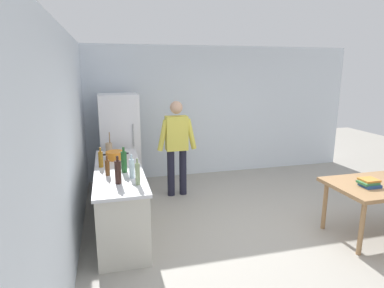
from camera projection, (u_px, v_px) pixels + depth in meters
The scene contains 16 objects.
ground_plane at pixel (274, 237), 4.45m from camera, with size 14.00×14.00×0.00m, color #9E998E.
wall_back at pixel (209, 111), 6.97m from camera, with size 6.40×0.12×2.70m, color silver.
wall_left at pixel (64, 149), 3.69m from camera, with size 0.12×5.60×2.70m, color silver.
kitchen_counter at pixel (120, 198), 4.61m from camera, with size 0.64×2.20×0.90m.
refrigerator at pixel (120, 143), 6.04m from camera, with size 0.70×0.67×1.80m.
person at pixel (177, 142), 5.73m from camera, with size 0.70×0.22×1.70m.
dining_table at pixel (382, 189), 4.36m from camera, with size 1.40×0.90×0.75m.
cooking_pot at pixel (115, 155), 4.93m from camera, with size 0.40×0.28×0.12m.
utensil_jar at pixel (109, 147), 5.40m from camera, with size 0.11×0.11×0.32m.
bottle_water_clear at pixel (132, 168), 4.07m from camera, with size 0.07×0.07×0.30m.
bottle_wine_green at pixel (124, 162), 4.29m from camera, with size 0.08×0.08×0.34m.
bottle_wine_dark at pixel (118, 172), 3.86m from camera, with size 0.08×0.08×0.34m.
bottle_vinegar_tall at pixel (138, 174), 3.83m from camera, with size 0.06×0.06×0.32m.
bottle_beer_brown at pixel (107, 167), 4.18m from camera, with size 0.06×0.06×0.26m.
bottle_oil_amber at pixel (101, 159), 4.52m from camera, with size 0.06×0.06×0.28m.
book_stack at pixel (369, 183), 4.22m from camera, with size 0.25×0.22×0.09m.
Camera 1 is at (-2.11, -3.63, 2.24)m, focal length 30.55 mm.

